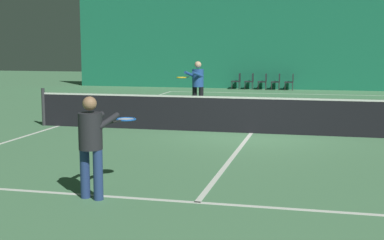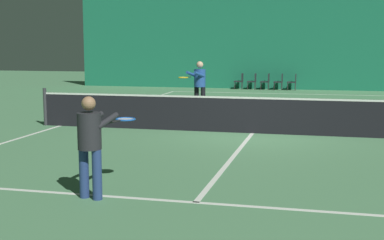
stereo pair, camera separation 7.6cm
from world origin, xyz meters
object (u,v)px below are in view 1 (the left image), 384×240
object	(u,v)px
tennis_net	(252,114)
courtside_chair_0	(237,80)
player_near	(92,139)
courtside_chair_2	(264,80)
courtside_chair_1	(250,80)
courtside_chair_3	(277,81)
player_far	(197,82)
courtside_chair_4	(291,81)

from	to	relation	value
tennis_net	courtside_chair_0	size ratio (longest dim) A/B	14.29
player_near	courtside_chair_2	size ratio (longest dim) A/B	1.83
courtside_chair_1	courtside_chair_3	xyz separation A→B (m)	(1.37, 0.00, 0.00)
player_far	courtside_chair_3	distance (m)	9.91
courtside_chair_0	courtside_chair_3	world-z (taller)	same
player_far	courtside_chair_3	xyz separation A→B (m)	(2.02, 9.68, -0.52)
player_near	courtside_chair_0	world-z (taller)	player_near
tennis_net	courtside_chair_0	bearing A→B (deg)	99.99
courtside_chair_1	courtside_chair_4	world-z (taller)	same
player_near	courtside_chair_2	world-z (taller)	player_near
courtside_chair_2	courtside_chair_4	world-z (taller)	same
tennis_net	courtside_chair_4	bearing A→B (deg)	88.87
player_far	courtside_chair_3	size ratio (longest dim) A/B	2.06
player_far	courtside_chair_0	size ratio (longest dim) A/B	2.06
tennis_net	courtside_chair_2	world-z (taller)	tennis_net
player_near	courtside_chair_4	size ratio (longest dim) A/B	1.83
player_far	courtside_chair_2	size ratio (longest dim) A/B	2.06
courtside_chair_3	courtside_chair_4	xyz separation A→B (m)	(0.69, 0.00, 0.00)
player_far	courtside_chair_3	world-z (taller)	player_far
player_near	player_far	distance (m)	10.89
courtside_chair_0	courtside_chair_4	world-z (taller)	same
courtside_chair_2	courtside_chair_3	world-z (taller)	same
tennis_net	player_far	bearing A→B (deg)	119.29
player_near	courtside_chair_1	distance (m)	20.54
courtside_chair_1	courtside_chair_4	distance (m)	2.06
player_near	courtside_chair_1	size ratio (longest dim) A/B	1.83
tennis_net	courtside_chair_2	bearing A→B (deg)	94.47
player_near	courtside_chair_1	xyz separation A→B (m)	(-0.22, 20.53, -0.41)
courtside_chair_3	courtside_chair_4	world-z (taller)	same
player_far	courtside_chair_1	xyz separation A→B (m)	(0.65, 9.68, -0.52)
player_far	player_near	bearing A→B (deg)	24.58
courtside_chair_1	courtside_chair_4	bearing A→B (deg)	90.00
player_near	courtside_chair_4	bearing A→B (deg)	7.92
courtside_chair_3	courtside_chair_1	bearing A→B (deg)	-90.00
player_far	courtside_chair_1	distance (m)	9.72
tennis_net	courtside_chair_0	world-z (taller)	tennis_net
courtside_chair_3	player_near	bearing A→B (deg)	-3.20
tennis_net	courtside_chair_3	world-z (taller)	tennis_net
courtside_chair_2	courtside_chair_3	bearing A→B (deg)	90.00
courtside_chair_2	player_far	bearing A→B (deg)	-7.83
player_far	courtside_chair_1	world-z (taller)	player_far
tennis_net	player_far	distance (m)	4.99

